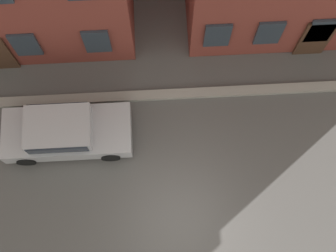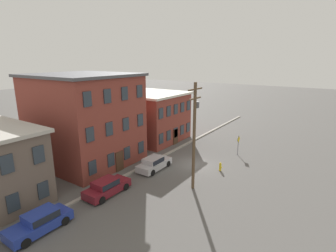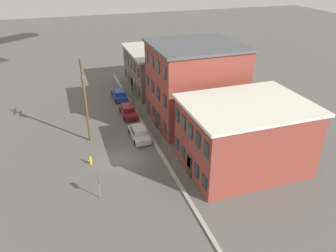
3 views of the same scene
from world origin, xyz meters
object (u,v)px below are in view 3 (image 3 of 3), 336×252
car_blue (119,94)px  car_silver (139,133)px  utility_pole (85,97)px  fire_hydrant (91,160)px  caution_sign (98,183)px  car_maroon (128,110)px

car_blue → car_silver: size_ratio=1.00×
utility_pole → fire_hydrant: size_ratio=10.34×
car_silver → caution_sign: caution_sign is taller
utility_pole → caution_sign: bearing=-2.3°
car_maroon → caution_sign: (16.34, -6.29, 0.96)m
car_silver → utility_pole: bearing=-103.5°
car_blue → car_maroon: size_ratio=1.00×
car_silver → fire_hydrant: (3.75, -6.22, -0.27)m
car_blue → caution_sign: bearing=-15.6°
car_blue → caution_sign: caution_sign is taller
car_maroon → utility_pole: (5.39, -5.86, 4.82)m
car_maroon → utility_pole: bearing=-47.4°
car_silver → utility_pole: 7.56m
caution_sign → fire_hydrant: bearing=-178.8°
car_maroon → fire_hydrant: 12.31m
car_blue → fire_hydrant: bearing=-21.0°
caution_sign → fire_hydrant: size_ratio=2.67×
car_maroon → caution_sign: size_ratio=1.72×
car_maroon → caution_sign: bearing=-21.0°
car_maroon → car_silver: 6.76m
car_silver → caution_sign: (9.59, -6.10, 0.96)m
car_maroon → fire_hydrant: size_ratio=4.58×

